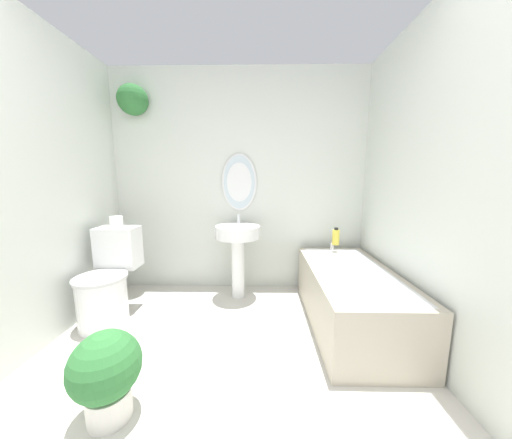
# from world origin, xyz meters

# --- Properties ---
(wall_back) EXTENTS (2.85, 0.30, 2.40)m
(wall_back) POSITION_xyz_m (-0.07, 2.39, 1.26)
(wall_back) COLOR silver
(wall_back) RESTS_ON ground_plane
(wall_left) EXTENTS (0.06, 2.49, 2.40)m
(wall_left) POSITION_xyz_m (-1.39, 1.19, 1.20)
(wall_left) COLOR silver
(wall_left) RESTS_ON ground_plane
(wall_right) EXTENTS (0.06, 2.49, 2.40)m
(wall_right) POSITION_xyz_m (1.39, 1.19, 1.20)
(wall_right) COLOR silver
(wall_right) RESTS_ON ground_plane
(toilet) EXTENTS (0.41, 0.62, 0.80)m
(toilet) POSITION_xyz_m (-1.10, 1.63, 0.34)
(toilet) COLOR white
(toilet) RESTS_ON ground_plane
(pedestal_sink) EXTENTS (0.46, 0.46, 0.86)m
(pedestal_sink) POSITION_xyz_m (0.00, 2.11, 0.58)
(pedestal_sink) COLOR white
(pedestal_sink) RESTS_ON ground_plane
(bathtub) EXTENTS (0.68, 1.41, 0.56)m
(bathtub) POSITION_xyz_m (1.01, 1.62, 0.25)
(bathtub) COLOR #B2A893
(bathtub) RESTS_ON ground_plane
(shampoo_bottle) EXTENTS (0.07, 0.07, 0.18)m
(shampoo_bottle) POSITION_xyz_m (1.02, 2.15, 0.64)
(shampoo_bottle) COLOR gold
(shampoo_bottle) RESTS_ON bathtub
(potted_plant) EXTENTS (0.35, 0.35, 0.48)m
(potted_plant) POSITION_xyz_m (-0.55, 0.68, 0.27)
(potted_plant) COLOR silver
(potted_plant) RESTS_ON ground_plane
(toilet_paper_roll) EXTENTS (0.11, 0.11, 0.10)m
(toilet_paper_roll) POSITION_xyz_m (-1.10, 1.84, 0.85)
(toilet_paper_roll) COLOR white
(toilet_paper_roll) RESTS_ON toilet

